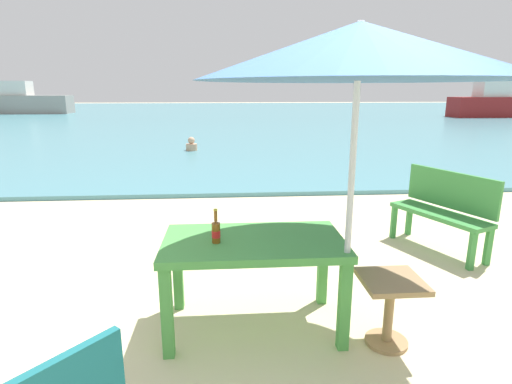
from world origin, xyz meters
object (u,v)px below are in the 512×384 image
object	(u,v)px
bench_green_right	(444,206)
boat_ferry	(24,102)
side_table_wood	(390,302)
swimmer_person	(191,145)
patio_umbrella	(359,52)
beer_bottle_amber	(216,231)
picnic_table_green	(254,252)
boat_barge	(498,104)

from	to	relation	value
bench_green_right	boat_ferry	distance (m)	33.78
boat_ferry	side_table_wood	bearing A→B (deg)	-61.33
bench_green_right	swimmer_person	size ratio (longest dim) A/B	3.03
patio_umbrella	side_table_wood	bearing A→B (deg)	0.74
bench_green_right	patio_umbrella	bearing A→B (deg)	-133.71
beer_bottle_amber	swimmer_person	distance (m)	9.57
bench_green_right	beer_bottle_amber	bearing A→B (deg)	-149.88
boat_ferry	bench_green_right	bearing A→B (deg)	-57.83
bench_green_right	side_table_wood	bearing A→B (deg)	-127.40
side_table_wood	swimmer_person	bearing A→B (deg)	102.98
patio_umbrella	bench_green_right	bearing A→B (deg)	46.29
picnic_table_green	patio_umbrella	xyz separation A→B (m)	(0.65, -0.31, 1.47)
boat_barge	boat_ferry	bearing A→B (deg)	169.03
patio_umbrella	swimmer_person	world-z (taller)	patio_umbrella
patio_umbrella	bench_green_right	xyz separation A→B (m)	(1.72, 1.80, -1.58)
swimmer_person	patio_umbrella	bearing A→B (deg)	-78.98
side_table_wood	boat_ferry	xyz separation A→B (m)	(-16.61, 30.38, 0.60)
side_table_wood	bench_green_right	world-z (taller)	bench_green_right
boat_barge	boat_ferry	world-z (taller)	boat_ferry
side_table_wood	boat_barge	bearing A→B (deg)	54.44
picnic_table_green	patio_umbrella	world-z (taller)	patio_umbrella
swimmer_person	boat_barge	bearing A→B (deg)	36.17
swimmer_person	boat_barge	size ratio (longest dim) A/B	0.06
patio_umbrella	boat_barge	distance (m)	29.56
patio_umbrella	boat_barge	size ratio (longest dim) A/B	0.36
patio_umbrella	swimmer_person	distance (m)	10.11
picnic_table_green	beer_bottle_amber	xyz separation A→B (m)	(-0.29, -0.05, 0.20)
patio_umbrella	swimmer_person	size ratio (longest dim) A/B	5.61
beer_bottle_amber	picnic_table_green	bearing A→B (deg)	10.62
picnic_table_green	bench_green_right	bearing A→B (deg)	32.13
swimmer_person	boat_barge	distance (m)	23.92
boat_barge	beer_bottle_amber	bearing A→B (deg)	-127.84
swimmer_person	boat_ferry	distance (m)	25.15
picnic_table_green	swimmer_person	xyz separation A→B (m)	(-1.25, 9.44, -0.41)
beer_bottle_amber	swimmer_person	world-z (taller)	beer_bottle_amber
side_table_wood	swimmer_person	size ratio (longest dim) A/B	1.32
boat_ferry	swimmer_person	bearing A→B (deg)	-55.16
boat_ferry	picnic_table_green	bearing A→B (deg)	-62.56
picnic_table_green	side_table_wood	distance (m)	1.08
picnic_table_green	boat_barge	world-z (taller)	boat_barge
picnic_table_green	bench_green_right	world-z (taller)	bench_green_right
patio_umbrella	bench_green_right	size ratio (longest dim) A/B	1.85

